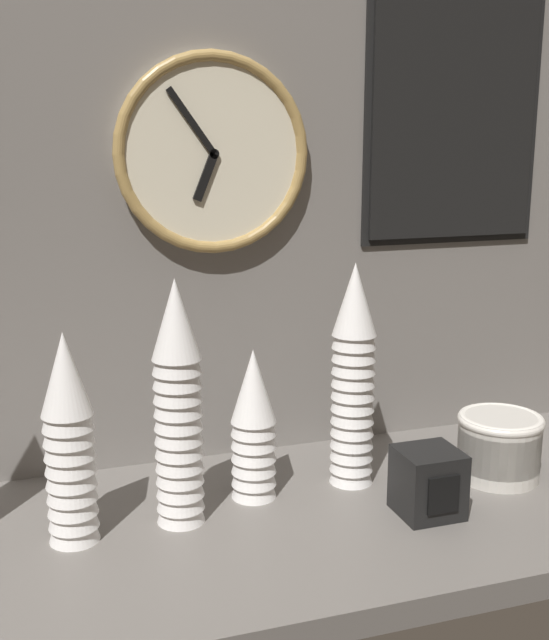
% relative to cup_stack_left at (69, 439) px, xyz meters
% --- Properties ---
extents(ground_plane, '(1.60, 0.56, 0.04)m').
position_rel_cup_stack_left_xyz_m(ground_plane, '(0.40, -0.01, -0.17)').
color(ground_plane, slate).
extents(wall_tiled_back, '(1.60, 0.03, 1.05)m').
position_rel_cup_stack_left_xyz_m(wall_tiled_back, '(0.40, 0.25, 0.37)').
color(wall_tiled_back, slate).
rests_on(wall_tiled_back, ground_plane).
extents(cup_stack_left, '(0.07, 0.07, 0.31)m').
position_rel_cup_stack_left_xyz_m(cup_stack_left, '(0.00, 0.00, 0.00)').
color(cup_stack_left, white).
rests_on(cup_stack_left, ground_plane).
extents(cup_stack_center_left, '(0.07, 0.07, 0.37)m').
position_rel_cup_stack_left_xyz_m(cup_stack_center_left, '(0.16, 0.01, 0.03)').
color(cup_stack_center_left, white).
rests_on(cup_stack_center_left, ground_plane).
extents(cup_stack_center, '(0.07, 0.07, 0.25)m').
position_rel_cup_stack_left_xyz_m(cup_stack_center, '(0.29, 0.05, -0.03)').
color(cup_stack_center, white).
rests_on(cup_stack_center, ground_plane).
extents(cup_stack_center_right, '(0.07, 0.07, 0.37)m').
position_rel_cup_stack_left_xyz_m(cup_stack_center_right, '(0.46, 0.06, 0.03)').
color(cup_stack_center_right, white).
rests_on(cup_stack_center_right, ground_plane).
extents(bowl_stack_right, '(0.14, 0.14, 0.11)m').
position_rel_cup_stack_left_xyz_m(bowl_stack_right, '(0.70, -0.01, -0.10)').
color(bowl_stack_right, beige).
rests_on(bowl_stack_right, ground_plane).
extents(wall_clock, '(0.33, 0.03, 0.33)m').
position_rel_cup_stack_left_xyz_m(wall_clock, '(0.27, 0.22, 0.38)').
color(wall_clock, beige).
extents(menu_board, '(0.35, 0.01, 0.50)m').
position_rel_cup_stack_left_xyz_m(menu_board, '(0.72, 0.23, 0.47)').
color(menu_board, black).
extents(napkin_dispenser, '(0.09, 0.09, 0.10)m').
position_rel_cup_stack_left_xyz_m(napkin_dispenser, '(0.52, -0.09, -0.10)').
color(napkin_dispenser, black).
rests_on(napkin_dispenser, ground_plane).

